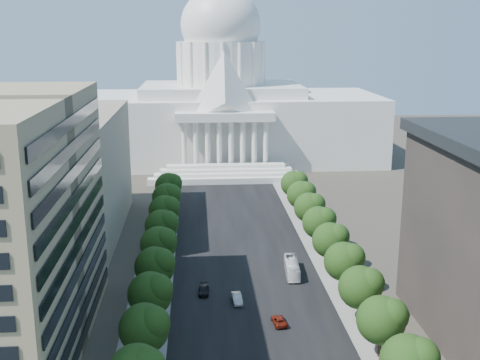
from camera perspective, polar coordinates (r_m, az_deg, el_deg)
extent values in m
cube|color=black|center=(145.21, -0.10, -5.79)|extent=(30.00, 260.00, 0.01)
cube|color=gray|center=(145.19, -7.65, -5.92)|extent=(8.00, 260.00, 0.02)
cube|color=gray|center=(147.69, 7.30, -5.56)|extent=(8.00, 260.00, 0.02)
cube|color=white|center=(234.33, -1.76, 5.03)|extent=(120.00, 50.00, 25.00)
cube|color=white|center=(232.49, -1.79, 8.56)|extent=(60.00, 40.00, 4.00)
cube|color=white|center=(206.46, -1.45, 6.05)|extent=(34.00, 8.00, 3.00)
cylinder|color=white|center=(231.74, -1.80, 11.03)|extent=(32.00, 32.00, 16.00)
ellipsoid|color=white|center=(231.41, -1.83, 14.49)|extent=(30.00, 30.00, 27.60)
cube|color=gray|center=(155.01, -18.38, 0.55)|extent=(38.00, 52.00, 30.00)
cylinder|color=#33261C|center=(95.52, -8.97, -16.21)|extent=(0.56, 0.56, 2.94)
sphere|color=black|center=(93.25, -9.08, -13.71)|extent=(7.60, 7.60, 7.60)
sphere|color=black|center=(91.95, -8.30, -13.31)|extent=(5.32, 5.32, 5.32)
cylinder|color=#33261C|center=(106.03, -8.44, -12.94)|extent=(0.56, 0.56, 2.94)
sphere|color=black|center=(103.99, -8.54, -10.63)|extent=(7.60, 7.60, 7.60)
sphere|color=black|center=(102.73, -7.84, -10.23)|extent=(5.32, 5.32, 5.32)
cylinder|color=#33261C|center=(116.82, -8.02, -10.27)|extent=(0.56, 0.56, 2.94)
sphere|color=black|center=(114.97, -8.10, -8.14)|extent=(7.60, 7.60, 7.60)
sphere|color=black|center=(113.75, -7.47, -7.74)|extent=(5.32, 5.32, 5.32)
cylinder|color=#33261C|center=(127.82, -7.68, -8.06)|extent=(0.56, 0.56, 2.94)
sphere|color=black|center=(126.14, -7.75, -6.08)|extent=(7.60, 7.60, 7.60)
sphere|color=black|center=(124.96, -7.17, -5.70)|extent=(5.32, 5.32, 5.32)
cylinder|color=#33261C|center=(139.00, -7.39, -6.20)|extent=(0.56, 0.56, 2.94)
sphere|color=black|center=(137.45, -7.45, -4.36)|extent=(7.60, 7.60, 7.60)
sphere|color=black|center=(136.30, -6.93, -4.00)|extent=(5.32, 5.32, 5.32)
cylinder|color=#33261C|center=(150.30, -7.15, -4.61)|extent=(0.56, 0.56, 2.94)
sphere|color=black|center=(148.86, -7.21, -2.90)|extent=(7.60, 7.60, 7.60)
sphere|color=black|center=(147.74, -6.72, -2.55)|extent=(5.32, 5.32, 5.32)
cylinder|color=#33261C|center=(161.70, -6.95, -3.25)|extent=(0.56, 0.56, 2.94)
sphere|color=black|center=(160.37, -7.00, -1.65)|extent=(7.60, 7.60, 7.60)
sphere|color=black|center=(159.27, -6.54, -1.32)|extent=(5.32, 5.32, 5.32)
cylinder|color=#33261C|center=(173.18, -6.77, -2.07)|extent=(0.56, 0.56, 2.94)
sphere|color=black|center=(171.94, -6.81, -0.57)|extent=(7.60, 7.60, 7.60)
sphere|color=black|center=(170.86, -6.39, -0.25)|extent=(5.32, 5.32, 5.32)
sphere|color=black|center=(86.22, 16.71, -15.77)|extent=(5.32, 5.32, 5.32)
cylinder|color=#33261C|center=(99.09, 13.06, -15.23)|extent=(0.56, 0.56, 2.94)
sphere|color=black|center=(96.91, 13.22, -12.80)|extent=(7.60, 7.60, 7.60)
sphere|color=black|center=(96.15, 14.17, -12.33)|extent=(5.32, 5.32, 5.32)
cylinder|color=#33261C|center=(109.25, 11.20, -12.21)|extent=(0.56, 0.56, 2.94)
sphere|color=black|center=(107.27, 11.32, -9.96)|extent=(7.60, 7.60, 7.60)
sphere|color=black|center=(106.50, 12.16, -9.52)|extent=(5.32, 5.32, 5.32)
cylinder|color=#33261C|center=(119.75, 9.69, -9.71)|extent=(0.56, 0.56, 2.94)
sphere|color=black|center=(117.95, 9.78, -7.62)|extent=(7.60, 7.60, 7.60)
sphere|color=black|center=(117.17, 10.53, -7.20)|extent=(5.32, 5.32, 5.32)
cylinder|color=#33261C|center=(130.51, 8.44, -7.61)|extent=(0.56, 0.56, 2.94)
sphere|color=black|center=(128.86, 8.52, -5.67)|extent=(7.60, 7.60, 7.60)
sphere|color=black|center=(128.08, 9.19, -5.28)|extent=(5.32, 5.32, 5.32)
cylinder|color=#33261C|center=(141.47, 7.40, -5.83)|extent=(0.56, 0.56, 2.94)
sphere|color=black|center=(139.95, 7.46, -4.02)|extent=(7.60, 7.60, 7.60)
sphere|color=black|center=(139.17, 8.07, -3.65)|extent=(5.32, 5.32, 5.32)
cylinder|color=#33261C|center=(152.59, 6.51, -4.30)|extent=(0.56, 0.56, 2.94)
sphere|color=black|center=(151.18, 6.56, -2.61)|extent=(7.60, 7.60, 7.60)
sphere|color=black|center=(150.39, 7.12, -2.27)|extent=(5.32, 5.32, 5.32)
cylinder|color=#33261C|center=(163.83, 5.75, -2.99)|extent=(0.56, 0.56, 2.94)
sphere|color=black|center=(162.52, 5.79, -1.40)|extent=(7.60, 7.60, 7.60)
sphere|color=black|center=(161.73, 6.31, -1.07)|extent=(5.32, 5.32, 5.32)
cylinder|color=#33261C|center=(175.17, 5.08, -1.84)|extent=(0.56, 0.56, 2.94)
sphere|color=black|center=(173.95, 5.12, -0.35)|extent=(7.60, 7.60, 7.60)
sphere|color=black|center=(173.16, 5.60, -0.04)|extent=(5.32, 5.32, 5.32)
cylinder|color=gray|center=(97.57, 14.78, -13.81)|extent=(0.18, 0.18, 9.00)
cylinder|color=gray|center=(95.29, 14.25, -11.59)|extent=(2.40, 0.14, 0.14)
sphere|color=gray|center=(95.01, 13.60, -11.69)|extent=(0.44, 0.44, 0.44)
cylinder|color=gray|center=(119.18, 10.93, -8.30)|extent=(0.18, 0.18, 9.00)
cylinder|color=gray|center=(117.33, 10.46, -6.39)|extent=(2.40, 0.14, 0.14)
sphere|color=gray|center=(117.10, 9.93, -6.46)|extent=(0.44, 0.44, 0.44)
cylinder|color=gray|center=(141.91, 8.35, -4.50)|extent=(0.18, 0.18, 9.00)
cylinder|color=gray|center=(140.36, 7.93, -2.85)|extent=(2.40, 0.14, 0.14)
sphere|color=gray|center=(140.17, 7.49, -2.91)|extent=(0.44, 0.44, 0.44)
cylinder|color=gray|center=(165.30, 6.51, -1.76)|extent=(0.18, 0.18, 9.00)
cylinder|color=gray|center=(163.97, 6.14, -0.32)|extent=(2.40, 0.14, 0.14)
sphere|color=gray|center=(163.80, 5.76, -0.36)|extent=(0.44, 0.44, 0.44)
cylinder|color=gray|center=(189.10, 5.13, 0.31)|extent=(0.18, 0.18, 9.00)
cylinder|color=gray|center=(187.94, 4.80, 1.57)|extent=(2.40, 0.14, 0.14)
sphere|color=gray|center=(187.79, 4.47, 1.54)|extent=(0.44, 0.44, 0.44)
imported|color=#9CA0A3|center=(113.85, -0.29, -11.17)|extent=(2.08, 5.02, 1.61)
imported|color=maroon|center=(106.50, 3.72, -13.18)|extent=(2.61, 4.86, 1.29)
imported|color=black|center=(117.62, -3.46, -10.39)|extent=(2.15, 4.86, 1.39)
imported|color=white|center=(126.18, 4.94, -8.27)|extent=(3.23, 10.87, 2.99)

